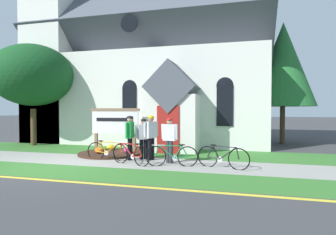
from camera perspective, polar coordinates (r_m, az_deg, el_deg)
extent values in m
plane|color=#3D3D3F|center=(13.68, -12.13, -6.52)|extent=(140.00, 140.00, 0.00)
cube|color=#99968E|center=(11.27, -15.60, -8.25)|extent=(32.00, 2.14, 0.01)
cube|color=#38722D|center=(9.66, -21.63, -9.96)|extent=(32.00, 1.81, 0.01)
cube|color=#38722D|center=(13.48, -10.11, -6.61)|extent=(24.00, 2.91, 0.01)
cube|color=yellow|center=(8.85, -25.77, -11.07)|extent=(28.00, 0.16, 0.01)
cube|color=silver|center=(19.15, -2.27, 3.40)|extent=(13.76, 9.48, 5.06)
cube|color=#4C515B|center=(19.77, -2.29, 16.04)|extent=(14.26, 9.65, 9.65)
cube|color=silver|center=(19.09, -22.15, 14.11)|extent=(2.69, 2.69, 12.20)
cube|color=silver|center=(13.16, 0.92, -1.12)|extent=(2.40, 1.60, 2.60)
cube|color=#4C515B|center=(13.18, 0.92, 6.06)|extent=(2.40, 1.80, 2.40)
cube|color=maroon|center=(12.38, 0.00, -2.45)|extent=(1.00, 0.06, 2.10)
cube|color=black|center=(14.66, -7.79, 2.27)|extent=(0.76, 0.06, 1.90)
cone|color=black|center=(14.70, -7.80, 5.97)|extent=(0.80, 0.06, 0.80)
cube|color=black|center=(13.55, 11.37, 2.31)|extent=(0.76, 0.06, 1.90)
cone|color=black|center=(13.60, 11.39, 6.32)|extent=(0.80, 0.06, 0.80)
cylinder|color=black|center=(15.30, -7.85, 18.27)|extent=(0.90, 0.06, 0.90)
cube|color=#7F6047|center=(13.18, -14.26, -4.95)|extent=(0.12, 0.12, 0.86)
cube|color=#7F6047|center=(12.49, -6.78, -5.27)|extent=(0.12, 0.12, 0.86)
cube|color=white|center=(12.74, -10.64, -0.95)|extent=(2.15, 0.19, 1.00)
cube|color=#7F6047|center=(12.72, -10.65, 1.57)|extent=(2.27, 0.24, 0.12)
cube|color=black|center=(12.69, -10.72, -0.42)|extent=(1.72, 0.10, 0.16)
cylinder|color=#382319|center=(12.40, -11.66, -7.13)|extent=(2.63, 2.63, 0.10)
ellipsoid|color=#CC338C|center=(12.04, -8.09, -6.55)|extent=(0.36, 0.36, 0.24)
ellipsoid|color=gold|center=(13.14, -11.48, -5.88)|extent=(0.36, 0.36, 0.24)
ellipsoid|color=orange|center=(12.22, -13.69, -6.46)|extent=(0.36, 0.36, 0.24)
torus|color=black|center=(9.69, 8.01, -7.80)|extent=(0.70, 0.23, 0.72)
torus|color=black|center=(9.34, 14.09, -8.19)|extent=(0.70, 0.23, 0.72)
cylinder|color=black|center=(9.42, 11.98, -7.08)|extent=(0.56, 0.19, 0.46)
cylinder|color=black|center=(9.43, 11.31, -5.76)|extent=(0.77, 0.25, 0.04)
cylinder|color=black|center=(9.55, 9.73, -6.96)|extent=(0.26, 0.11, 0.44)
cylinder|color=black|center=(9.61, 9.19, -8.03)|extent=(0.42, 0.15, 0.09)
cylinder|color=black|center=(9.62, 8.54, -6.74)|extent=(0.22, 0.09, 0.39)
cylinder|color=black|center=(9.32, 13.85, -7.03)|extent=(0.13, 0.07, 0.39)
ellipsoid|color=black|center=(9.56, 9.08, -5.48)|extent=(0.25, 0.14, 0.05)
cylinder|color=silver|center=(9.30, 13.60, -5.74)|extent=(0.43, 0.15, 0.03)
cylinder|color=silver|center=(9.54, 10.38, -8.27)|extent=(0.18, 0.07, 0.18)
torus|color=black|center=(9.63, 3.97, -7.89)|extent=(0.70, 0.17, 0.71)
torus|color=black|center=(9.69, -2.46, -7.83)|extent=(0.70, 0.17, 0.71)
cylinder|color=#19723F|center=(9.63, -0.28, -6.94)|extent=(0.58, 0.15, 0.44)
cylinder|color=#19723F|center=(9.59, 0.43, -5.71)|extent=(0.79, 0.19, 0.04)
cylinder|color=#19723F|center=(9.61, 2.10, -6.94)|extent=(0.27, 0.09, 0.44)
cylinder|color=#19723F|center=(9.63, 2.68, -8.03)|extent=(0.43, 0.12, 0.09)
cylinder|color=#19723F|center=(9.60, 3.39, -6.80)|extent=(0.23, 0.08, 0.39)
cylinder|color=#19723F|center=(9.65, -2.20, -6.77)|extent=(0.13, 0.06, 0.37)
ellipsoid|color=black|center=(9.57, 2.81, -5.53)|extent=(0.25, 0.12, 0.05)
cylinder|color=silver|center=(9.62, -1.95, -5.59)|extent=(0.44, 0.11, 0.03)
cylinder|color=silver|center=(9.65, 1.39, -8.17)|extent=(0.18, 0.05, 0.18)
torus|color=black|center=(9.69, -5.35, -7.81)|extent=(0.68, 0.28, 0.71)
torus|color=black|center=(10.36, -9.60, -7.21)|extent=(0.68, 0.28, 0.71)
cylinder|color=#A51E19|center=(10.10, -8.22, -6.46)|extent=(0.52, 0.22, 0.47)
cylinder|color=#A51E19|center=(10.00, -7.77, -5.30)|extent=(0.71, 0.29, 0.04)
cylinder|color=#A51E19|center=(9.86, -6.64, -6.69)|extent=(0.25, 0.12, 0.45)
cylinder|color=#A51E19|center=(9.83, -6.24, -7.83)|extent=(0.39, 0.17, 0.09)
cylinder|color=#A51E19|center=(9.72, -5.76, -6.65)|extent=(0.21, 0.11, 0.40)
cylinder|color=#A51E19|center=(10.31, -9.45, -6.17)|extent=(0.12, 0.07, 0.40)
ellipsoid|color=black|center=(9.75, -6.16, -5.32)|extent=(0.25, 0.16, 0.05)
cylinder|color=silver|center=(10.25, -9.29, -5.00)|extent=(0.42, 0.18, 0.03)
cylinder|color=silver|center=(9.96, -7.12, -7.85)|extent=(0.18, 0.08, 0.18)
torus|color=black|center=(11.22, -14.32, -6.60)|extent=(0.70, 0.05, 0.70)
torus|color=black|center=(10.76, -9.28, -6.92)|extent=(0.70, 0.05, 0.70)
cylinder|color=orange|center=(10.88, -11.05, -5.99)|extent=(0.58, 0.05, 0.44)
cylinder|color=orange|center=(10.91, -11.61, -4.87)|extent=(0.79, 0.05, 0.04)
cylinder|color=orange|center=(11.06, -12.91, -5.88)|extent=(0.27, 0.04, 0.44)
cylinder|color=orange|center=(11.12, -13.35, -6.79)|extent=(0.43, 0.04, 0.09)
cylinder|color=orange|center=(11.15, -13.89, -5.69)|extent=(0.22, 0.04, 0.39)
cylinder|color=orange|center=(10.75, -9.50, -5.94)|extent=(0.12, 0.04, 0.37)
ellipsoid|color=black|center=(11.08, -13.46, -4.61)|extent=(0.24, 0.08, 0.05)
cylinder|color=silver|center=(10.74, -9.71, -4.86)|extent=(0.44, 0.04, 0.03)
cylinder|color=silver|center=(11.03, -12.36, -6.99)|extent=(0.18, 0.02, 0.18)
cylinder|color=black|center=(10.97, -5.39, -6.43)|extent=(0.15, 0.15, 0.78)
cylinder|color=black|center=(11.02, -4.52, -6.39)|extent=(0.15, 0.15, 0.78)
cube|color=silver|center=(10.92, -4.96, -2.90)|extent=(0.47, 0.43, 0.57)
sphere|color=#936B51|center=(10.90, -4.96, -0.87)|extent=(0.20, 0.20, 0.20)
ellipsoid|color=black|center=(10.89, -4.96, -0.58)|extent=(0.32, 0.33, 0.14)
cylinder|color=silver|center=(10.88, -6.38, -2.77)|extent=(0.09, 0.10, 0.51)
cylinder|color=silver|center=(10.96, -3.55, -2.73)|extent=(0.09, 0.12, 0.52)
cylinder|color=black|center=(10.97, -7.57, -6.29)|extent=(0.15, 0.15, 0.84)
cylinder|color=black|center=(10.87, -7.75, -6.37)|extent=(0.15, 0.15, 0.84)
cube|color=green|center=(10.84, -7.68, -2.54)|extent=(0.23, 0.48, 0.61)
sphere|color=tan|center=(10.82, -7.68, -0.35)|extent=(0.22, 0.22, 0.22)
ellipsoid|color=black|center=(10.82, -7.68, -0.04)|extent=(0.29, 0.25, 0.15)
cylinder|color=green|center=(11.10, -7.02, -2.28)|extent=(0.09, 0.20, 0.56)
cylinder|color=green|center=(10.58, -8.37, -2.47)|extent=(0.09, 0.10, 0.55)
cylinder|color=#2D2D33|center=(10.23, 0.00, -6.93)|extent=(0.15, 0.15, 0.81)
cylinder|color=#2D2D33|center=(10.19, 0.61, -6.96)|extent=(0.15, 0.15, 0.81)
cube|color=silver|center=(10.13, 0.31, -3.03)|extent=(0.47, 0.24, 0.59)
sphere|color=tan|center=(10.11, 0.31, -0.77)|extent=(0.21, 0.21, 0.21)
ellipsoid|color=red|center=(10.11, 0.31, -0.45)|extent=(0.24, 0.28, 0.15)
cylinder|color=silver|center=(10.26, -1.08, -2.81)|extent=(0.09, 0.17, 0.54)
cylinder|color=silver|center=(10.00, 1.73, -2.92)|extent=(0.09, 0.10, 0.53)
cylinder|color=black|center=(10.87, -3.16, -6.33)|extent=(0.15, 0.15, 0.85)
cylinder|color=black|center=(10.75, -3.74, -6.42)|extent=(0.15, 0.15, 0.85)
cube|color=silver|center=(10.73, -3.46, -2.51)|extent=(0.38, 0.52, 0.62)
sphere|color=#936B51|center=(10.71, -3.46, -0.28)|extent=(0.22, 0.22, 0.22)
ellipsoid|color=gold|center=(10.71, -3.46, 0.04)|extent=(0.34, 0.32, 0.15)
cylinder|color=silver|center=(10.92, -2.27, -2.28)|extent=(0.09, 0.13, 0.56)
cylinder|color=silver|center=(10.55, -4.68, -2.42)|extent=(0.09, 0.12, 0.56)
cylinder|color=#4C3823|center=(17.09, 22.05, -1.43)|extent=(0.27, 0.27, 2.11)
cone|color=#23662D|center=(17.26, 22.17, 9.89)|extent=(3.51, 3.51, 4.67)
cylinder|color=#4C3823|center=(16.90, -25.47, -1.75)|extent=(0.30, 0.30, 1.97)
ellipsoid|color=#14471E|center=(16.97, -25.58, 7.69)|extent=(4.30, 4.30, 3.27)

